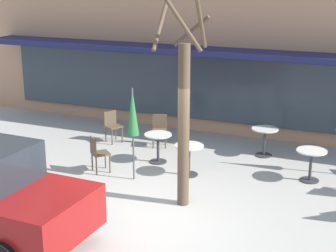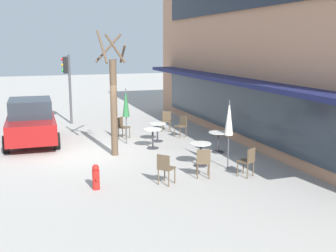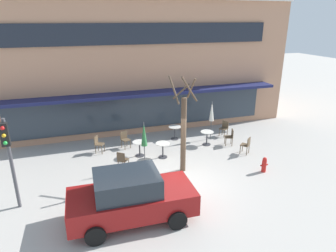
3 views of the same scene
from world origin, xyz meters
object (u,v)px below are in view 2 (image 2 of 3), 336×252
object	(u,v)px
cafe_chair_3	(181,125)
cafe_chair_2	(166,119)
patio_umbrella_cream_folded	(229,118)
traffic_light_pole	(68,77)
cafe_chair_1	(122,126)
cafe_chair_4	(203,161)
cafe_table_mid_patio	(157,129)
cafe_table_by_tree	(218,139)
cafe_chair_5	(248,160)
cafe_chair_0	(165,167)
cafe_table_near_wall	(200,151)
fire_hydrant	(96,177)
cafe_table_streetside	(153,135)
parked_sedan	(31,121)
street_tree	(113,100)
patio_umbrella_green_folded	(126,103)

from	to	relation	value
cafe_chair_3	cafe_chair_2	bearing A→B (deg)	-171.95
patio_umbrella_cream_folded	traffic_light_pole	distance (m)	10.29
cafe_chair_1	cafe_chair_4	world-z (taller)	same
cafe_chair_1	cafe_chair_2	distance (m)	2.40
cafe_table_mid_patio	cafe_chair_2	distance (m)	2.18
cafe_table_by_tree	cafe_chair_1	distance (m)	4.43
cafe_chair_4	cafe_chair_5	world-z (taller)	same
cafe_chair_0	cafe_chair_5	distance (m)	2.56
cafe_table_near_wall	cafe_chair_5	size ratio (longest dim) A/B	0.85
cafe_chair_0	fire_hydrant	bearing A→B (deg)	-97.97
cafe_chair_1	cafe_chair_4	size ratio (longest dim) A/B	1.00
cafe_chair_0	cafe_chair_3	distance (m)	6.29
patio_umbrella_cream_folded	cafe_chair_0	distance (m)	2.76
cafe_chair_5	cafe_chair_0	bearing A→B (deg)	-92.47
cafe_table_streetside	parked_sedan	xyz separation A→B (m)	(-2.44, -4.31, 0.36)
cafe_table_near_wall	street_tree	xyz separation A→B (m)	(-2.27, -2.35, 1.45)
cafe_table_streetside	cafe_table_by_tree	size ratio (longest dim) A/B	1.00
cafe_chair_5	traffic_light_pole	world-z (taller)	traffic_light_pole
cafe_table_streetside	fire_hydrant	size ratio (longest dim) A/B	1.08
patio_umbrella_cream_folded	cafe_table_by_tree	bearing A→B (deg)	163.06
cafe_table_mid_patio	cafe_table_near_wall	bearing A→B (deg)	3.90
cafe_table_near_wall	cafe_chair_3	world-z (taller)	cafe_chair_3
cafe_chair_1	cafe_chair_2	xyz separation A→B (m)	(-0.85, 2.24, 0.00)
cafe_chair_4	parked_sedan	xyz separation A→B (m)	(-6.35, -4.67, 0.35)
cafe_table_by_tree	traffic_light_pole	xyz separation A→B (m)	(-7.53, -4.52, 1.78)
street_tree	cafe_table_streetside	bearing A→B (deg)	106.46
patio_umbrella_cream_folded	patio_umbrella_green_folded	bearing A→B (deg)	-153.03
traffic_light_pole	fire_hydrant	distance (m)	10.25
patio_umbrella_cream_folded	cafe_chair_0	xyz separation A→B (m)	(0.84, -2.39, -1.10)
cafe_table_near_wall	cafe_chair_5	distance (m)	1.75
parked_sedan	cafe_chair_5	bearing A→B (deg)	41.76
patio_umbrella_green_folded	patio_umbrella_cream_folded	distance (m)	4.93
cafe_table_mid_patio	cafe_chair_0	world-z (taller)	cafe_chair_0
cafe_table_by_tree	patio_umbrella_cream_folded	distance (m)	2.33
cafe_table_mid_patio	fire_hydrant	world-z (taller)	cafe_table_mid_patio
cafe_table_mid_patio	cafe_chair_2	world-z (taller)	cafe_chair_2
patio_umbrella_green_folded	street_tree	xyz separation A→B (m)	(1.56, -0.81, 0.34)
cafe_chair_3	cafe_chair_0	bearing A→B (deg)	-25.09
cafe_table_by_tree	cafe_chair_1	bearing A→B (deg)	-141.43
patio_umbrella_green_folded	cafe_chair_1	distance (m)	1.50
cafe_table_near_wall	cafe_table_by_tree	bearing A→B (deg)	136.91
cafe_chair_4	fire_hydrant	distance (m)	3.17
cafe_table_streetside	cafe_chair_4	size ratio (longest dim) A/B	0.85
cafe_table_streetside	street_tree	world-z (taller)	street_tree
cafe_table_streetside	street_tree	size ratio (longest dim) A/B	0.17
cafe_table_mid_patio	cafe_chair_3	xyz separation A→B (m)	(-0.51, 1.24, 0.01)
traffic_light_pole	cafe_chair_0	bearing A→B (deg)	8.44
traffic_light_pole	cafe_table_near_wall	bearing A→B (deg)	19.82
patio_umbrella_green_folded	traffic_light_pole	xyz separation A→B (m)	(-5.09, -1.68, 0.67)
cafe_table_by_tree	cafe_chair_0	world-z (taller)	cafe_chair_0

